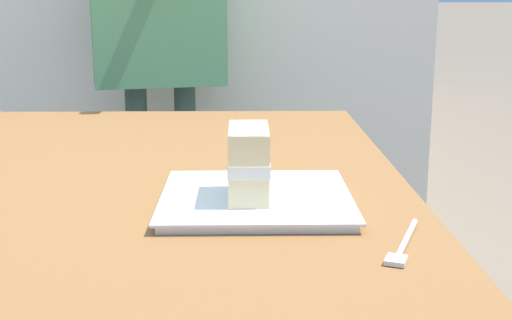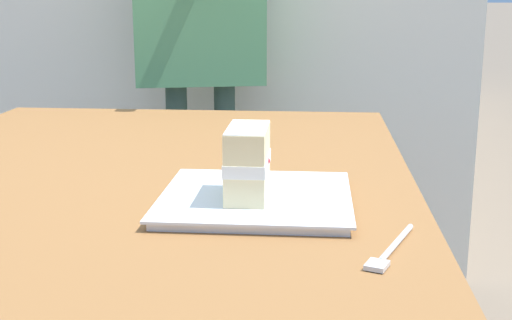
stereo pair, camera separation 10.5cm
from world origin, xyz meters
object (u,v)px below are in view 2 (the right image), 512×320
at_px(dessert_fork, 391,250).
at_px(diner_person, 199,7).
at_px(cake_slice, 248,162).
at_px(patio_table, 130,223).
at_px(dessert_plate, 256,199).

bearing_deg(dessert_fork, diner_person, -161.63).
distance_m(cake_slice, diner_person, 1.31).
xyz_separation_m(patio_table, dessert_fork, (0.36, 0.43, 0.10)).
bearing_deg(diner_person, patio_table, 2.49).
height_order(cake_slice, diner_person, diner_person).
bearing_deg(dessert_fork, dessert_plate, -135.68).
relative_size(dessert_plate, dessert_fork, 1.77).
distance_m(patio_table, cake_slice, 0.34).
bearing_deg(dessert_plate, patio_table, -124.08).
height_order(dessert_plate, dessert_fork, dessert_plate).
bearing_deg(cake_slice, patio_table, -127.94).
bearing_deg(patio_table, dessert_fork, 50.45).
bearing_deg(dessert_plate, dessert_fork, 44.32).
xyz_separation_m(patio_table, diner_person, (-1.08, -0.05, 0.36)).
bearing_deg(cake_slice, diner_person, -167.46).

